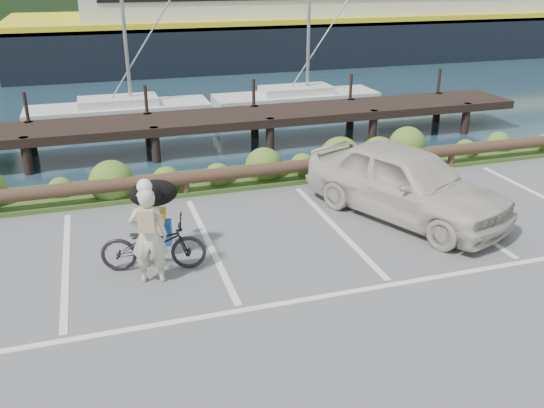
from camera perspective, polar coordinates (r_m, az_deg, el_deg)
The scene contains 8 objects.
ground at distance 9.34m, azimuth -3.71°, elevation -9.23°, with size 72.00×72.00×0.00m, color #57575A.
harbor_backdrop at distance 86.37m, azimuth -16.79°, elevation 18.37°, with size 170.00×160.00×30.00m.
vegetation_strip at distance 14.03m, azimuth -8.94°, elevation 1.98°, with size 34.00×1.60×0.10m, color #3D5B21.
log_rail at distance 13.40m, azimuth -8.46°, elevation 0.78°, with size 32.00×0.30×0.60m, color #443021, non-canonical shape.
bicycle at distance 10.12m, azimuth -11.68°, elevation -3.95°, with size 0.63×1.81×0.95m, color black.
cyclist at distance 9.59m, azimuth -12.11°, elevation -3.10°, with size 0.61×0.40×1.68m, color beige.
dog at distance 10.36m, azimuth -11.67°, elevation 1.05°, with size 0.86×0.42×0.49m, color black.
parked_car at distance 12.25m, azimuth 13.08°, elevation 2.12°, with size 1.79×4.45×1.52m, color beige.
Camera 1 is at (-1.80, -7.74, 4.91)m, focal length 38.00 mm.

